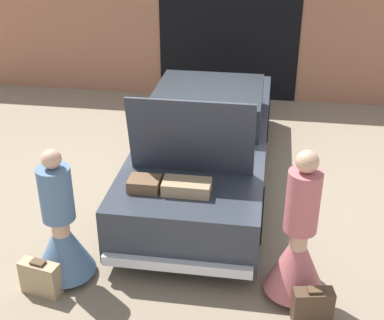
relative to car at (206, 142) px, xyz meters
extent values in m
plane|color=#7F705B|center=(0.00, -0.02, -0.61)|extent=(40.00, 40.00, 0.00)
cube|color=#9E664C|center=(0.00, 3.55, 0.79)|extent=(12.00, 0.12, 2.80)
cube|color=black|center=(0.00, 3.47, 0.49)|extent=(2.80, 0.02, 2.20)
cube|color=#2D333D|center=(0.00, -0.02, -0.09)|extent=(1.77, 4.86, 0.68)
cube|color=#1E2328|center=(0.00, 0.27, 0.49)|extent=(1.56, 1.56, 0.49)
cylinder|color=black|center=(-0.82, 1.49, -0.25)|extent=(0.18, 0.72, 0.72)
cylinder|color=black|center=(0.82, 1.49, -0.25)|extent=(0.18, 0.72, 0.72)
cylinder|color=black|center=(-0.82, -1.48, -0.25)|extent=(0.18, 0.72, 0.72)
cylinder|color=black|center=(0.82, -1.48, -0.25)|extent=(0.18, 0.72, 0.72)
cube|color=silver|center=(0.00, -2.49, -0.33)|extent=(1.69, 0.10, 0.12)
cube|color=#2D333D|center=(0.00, -1.46, 0.75)|extent=(1.51, 0.23, 1.01)
cube|color=brown|center=(-0.48, -1.88, 0.32)|extent=(0.36, 0.28, 0.14)
cube|color=#9E8460|center=(0.02, -1.88, 0.32)|extent=(0.55, 0.30, 0.15)
cylinder|color=tan|center=(-1.28, -2.50, -0.22)|extent=(0.20, 0.20, 0.78)
cone|color=slate|center=(-1.28, -2.50, -0.18)|extent=(0.68, 0.68, 0.70)
cylinder|color=slate|center=(-1.28, -2.50, 0.48)|extent=(0.36, 0.36, 0.62)
sphere|color=tan|center=(-1.28, -2.50, 0.90)|extent=(0.21, 0.21, 0.21)
cylinder|color=tan|center=(1.29, -2.43, -0.18)|extent=(0.19, 0.19, 0.85)
cone|color=#B25B60|center=(1.29, -2.43, -0.14)|extent=(0.66, 0.66, 0.77)
cylinder|color=#B25B60|center=(1.29, -2.43, 0.58)|extent=(0.35, 0.35, 0.68)
sphere|color=tan|center=(1.29, -2.43, 1.03)|extent=(0.23, 0.23, 0.23)
cube|color=#9E8460|center=(-1.45, -2.82, -0.41)|extent=(0.47, 0.25, 0.39)
cube|color=#4C3823|center=(-1.45, -2.82, -0.19)|extent=(0.17, 0.13, 0.02)
cube|color=#473323|center=(1.47, -2.81, -0.42)|extent=(0.43, 0.24, 0.38)
cube|color=#4C3823|center=(1.47, -2.81, -0.21)|extent=(0.16, 0.13, 0.02)
camera|label=1|loc=(0.88, -7.08, 3.43)|focal=50.00mm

